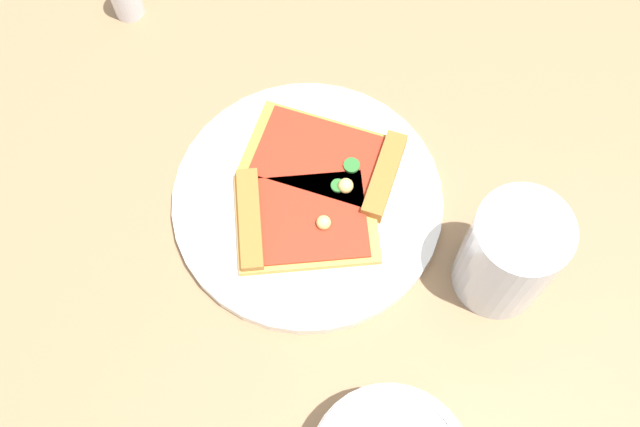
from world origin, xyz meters
The scene contains 5 objects.
ground_plane centered at (0.00, 0.00, 0.00)m, with size 2.40×2.40×0.00m, color #93704C.
plate centered at (-0.02, 0.01, 0.01)m, with size 0.26×0.26×0.01m, color white.
pizza_slice_near centered at (-0.01, -0.01, 0.02)m, with size 0.14×0.16×0.02m.
pizza_slice_far centered at (-0.04, 0.05, 0.02)m, with size 0.17×0.16×0.02m.
soda_glass centered at (0.13, 0.13, 0.06)m, with size 0.08×0.08×0.12m.
Camera 1 is at (0.25, -0.13, 0.67)m, focal length 43.13 mm.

